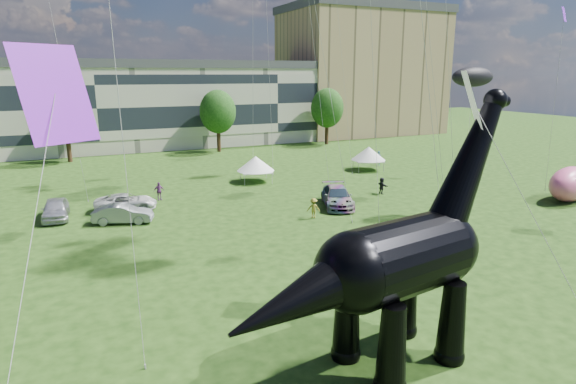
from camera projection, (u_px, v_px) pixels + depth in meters
name	position (u px, v px, depth m)	size (l,w,h in m)	color
ground	(402.00, 342.00, 20.52)	(220.00, 220.00, 0.00)	#16330C
terrace_row	(94.00, 110.00, 70.45)	(78.00, 11.00, 12.00)	beige
apartment_block	(361.00, 74.00, 91.44)	(28.00, 18.00, 22.00)	tan
tree_mid_left	(65.00, 113.00, 60.82)	(5.20, 5.20, 9.44)	#382314
tree_mid_right	(218.00, 108.00, 68.97)	(5.20, 5.20, 9.44)	#382314
tree_far_right	(327.00, 105.00, 76.30)	(5.20, 5.20, 9.44)	#382314
dinosaur_sculpture	(392.00, 266.00, 18.06)	(13.49, 4.52, 10.98)	black
car_silver	(56.00, 209.00, 37.78)	(1.89, 4.69, 1.60)	silver
car_grey	(123.00, 214.00, 36.73)	(1.54, 4.42, 1.46)	gray
car_white	(126.00, 202.00, 40.17)	(2.31, 5.02, 1.39)	white
car_dark	(337.00, 197.00, 41.39)	(2.35, 5.77, 1.67)	#595960
gazebo_near	(256.00, 164.00, 50.51)	(4.57, 4.57, 2.74)	white
gazebo_far	(369.00, 154.00, 56.69)	(5.10, 5.10, 2.79)	silver
inflatable_pink	(570.00, 184.00, 43.08)	(6.15, 3.07, 3.07)	#F15D96
visitors	(239.00, 233.00, 31.97)	(48.36, 43.55, 1.90)	olive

